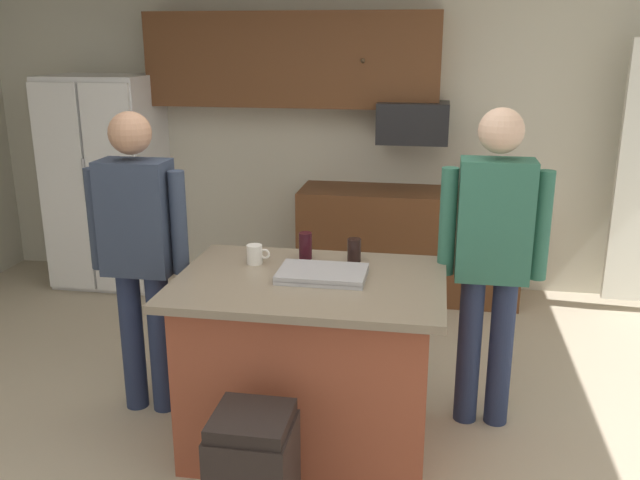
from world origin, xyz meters
TOP-DOWN VIEW (x-y plane):
  - floor at (0.00, 0.00)m, footprint 7.04×7.04m
  - back_wall at (0.00, 2.80)m, footprint 6.40×0.10m
  - cabinet_run_upper at (-0.40, 2.60)m, footprint 2.40×0.38m
  - cabinet_run_lower at (0.60, 2.48)m, footprint 1.80×0.63m
  - refrigerator at (-2.00, 2.38)m, footprint 0.87×0.76m
  - microwave_over_range at (0.60, 2.50)m, footprint 0.56×0.40m
  - kitchen_island at (0.20, 0.16)m, footprint 1.35×0.97m
  - person_guest_right at (1.11, 0.54)m, footprint 0.57×0.23m
  - person_guest_left at (-0.79, 0.36)m, footprint 0.57×0.23m
  - mug_blue_stoneware at (-0.13, 0.34)m, footprint 0.13×0.08m
  - glass_dark_ale at (0.39, 0.47)m, footprint 0.07×0.07m
  - glass_short_whisky at (0.12, 0.47)m, footprint 0.07×0.07m
  - serving_tray at (0.26, 0.18)m, footprint 0.44×0.30m
  - trash_bin at (0.10, -0.61)m, footprint 0.34×0.34m

SIDE VIEW (x-z plane):
  - floor at x=0.00m, z-range 0.00..0.00m
  - trash_bin at x=0.10m, z-range 0.00..0.61m
  - cabinet_run_lower at x=0.60m, z-range 0.00..0.90m
  - kitchen_island at x=0.20m, z-range 0.01..0.94m
  - refrigerator at x=-2.00m, z-range 0.00..1.80m
  - serving_tray at x=0.26m, z-range 0.93..0.98m
  - mug_blue_stoneware at x=-0.13m, z-range 0.94..1.04m
  - glass_dark_ale at x=0.39m, z-range 0.93..1.06m
  - person_guest_left at x=-0.79m, z-range 0.14..1.87m
  - glass_short_whisky at x=0.12m, z-range 0.93..1.08m
  - person_guest_right at x=1.11m, z-range 0.14..1.91m
  - back_wall at x=0.00m, z-range 0.00..2.60m
  - microwave_over_range at x=0.60m, z-range 1.29..1.61m
  - cabinet_run_upper at x=-0.40m, z-range 1.55..2.30m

